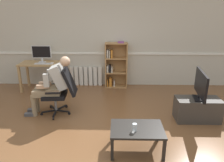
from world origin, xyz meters
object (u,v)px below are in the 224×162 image
radiator (86,76)px  spare_remote (134,131)px  person_seated (52,84)px  coffee_table (137,131)px  drinking_glass (135,127)px  tv_stand (197,109)px  computer_mouse (52,63)px  tv_screen (201,85)px  bookshelf (115,66)px  computer_desk (43,67)px  keyboard (43,64)px  imac_monitor (41,53)px  office_chair (62,90)px

radiator → spare_remote: 3.28m
person_seated → coffee_table: (1.62, -1.20, -0.31)m
drinking_glass → spare_remote: 0.05m
spare_remote → radiator: bearing=129.0°
tv_stand → computer_mouse: bearing=155.6°
radiator → tv_screen: tv_screen is taller
bookshelf → computer_desk: bearing=-171.2°
bookshelf → computer_mouse: bearing=-165.7°
keyboard → coffee_table: bearing=-47.6°
computer_desk → computer_mouse: (0.28, -0.12, 0.13)m
computer_mouse → tv_stand: size_ratio=0.12×
bookshelf → coffee_table: (0.37, -2.88, -0.27)m
radiator → spare_remote: radiator is taller
keyboard → tv_stand: bearing=-22.6°
keyboard → person_seated: size_ratio=0.34×
imac_monitor → bookshelf: size_ratio=0.40×
imac_monitor → office_chair: imac_monitor is taller
keyboard → spare_remote: size_ratio=2.74×
tv_stand → person_seated: bearing=175.8°
bookshelf → drinking_glass: bearing=-83.8°
radiator → tv_screen: 3.22m
imac_monitor → computer_mouse: size_ratio=5.13×
computer_mouse → drinking_glass: (1.95, -2.55, -0.33)m
computer_mouse → person_seated: person_seated is taller
bookshelf → office_chair: bookshelf is taller
computer_desk → coffee_table: 3.46m
computer_mouse → person_seated: (0.37, -1.27, -0.12)m
computer_mouse → coffee_table: (1.99, -2.47, -0.43)m
bookshelf → tv_stand: bookshelf is taller
computer_mouse → tv_screen: bearing=-24.4°
bookshelf → person_seated: size_ratio=1.04×
tv_stand → drinking_glass: size_ratio=7.27×
computer_desk → keyboard: bearing=-73.8°
computer_mouse → radiator: bearing=32.8°
spare_remote → computer_desk: bearing=148.1°
computer_mouse → office_chair: bearing=-66.5°
drinking_glass → imac_monitor: bearing=129.5°
tv_screen → spare_remote: size_ratio=5.58×
radiator → imac_monitor: bearing=-164.2°
computer_desk → tv_screen: bearing=-24.3°
tv_stand → imac_monitor: bearing=154.9°
computer_desk → spare_remote: bearing=-50.4°
bookshelf → radiator: (-0.84, 0.10, -0.34)m
imac_monitor → coffee_table: imac_monitor is taller
imac_monitor → bookshelf: 1.99m
radiator → coffee_table: 3.22m
keyboard → computer_mouse: bearing=4.8°
computer_desk → drinking_glass: size_ratio=10.17×
keyboard → person_seated: person_seated is taller
computer_mouse → tv_stand: 3.63m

